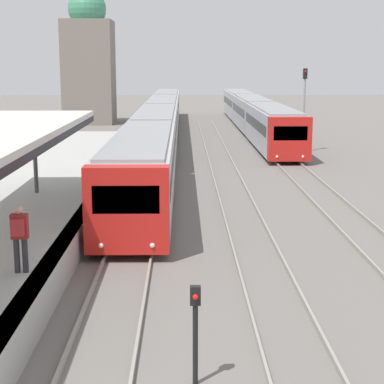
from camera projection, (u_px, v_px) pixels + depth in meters
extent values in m
cube|color=black|center=(27.00, 157.00, 15.58)|extent=(0.08, 23.26, 0.24)
cylinder|color=#47474C|center=(35.00, 157.00, 24.93)|extent=(0.16, 0.16, 2.84)
cylinder|color=#2D2D33|center=(17.00, 255.00, 15.44)|extent=(0.14, 0.14, 0.85)
cylinder|color=#2D2D33|center=(25.00, 255.00, 15.44)|extent=(0.14, 0.14, 0.85)
cube|color=maroon|center=(19.00, 226.00, 15.30)|extent=(0.40, 0.22, 0.60)
sphere|color=tan|center=(19.00, 210.00, 15.22)|extent=(0.22, 0.22, 0.22)
cube|color=#B22828|center=(17.00, 228.00, 15.10)|extent=(0.30, 0.18, 0.40)
cube|color=red|center=(127.00, 210.00, 19.56)|extent=(2.60, 0.70, 2.69)
cube|color=black|center=(126.00, 200.00, 19.16)|extent=(2.03, 0.04, 0.86)
sphere|color=#EFEACC|center=(101.00, 246.00, 19.42)|extent=(0.16, 0.16, 0.16)
sphere|color=#EFEACC|center=(152.00, 245.00, 19.44)|extent=(0.16, 0.16, 0.16)
cube|color=#B7B7BC|center=(142.00, 170.00, 26.99)|extent=(2.60, 14.45, 2.69)
cube|color=gray|center=(142.00, 136.00, 26.71)|extent=(2.28, 14.16, 0.12)
cube|color=black|center=(142.00, 163.00, 26.93)|extent=(2.62, 13.30, 0.70)
cylinder|color=black|center=(103.00, 226.00, 22.61)|extent=(0.12, 0.70, 0.70)
cylinder|color=black|center=(166.00, 226.00, 22.64)|extent=(0.12, 0.70, 0.70)
cylinder|color=black|center=(126.00, 180.00, 31.82)|extent=(0.12, 0.70, 0.70)
cylinder|color=black|center=(171.00, 179.00, 31.86)|extent=(0.12, 0.70, 0.70)
cube|color=#B7B7BC|center=(156.00, 133.00, 41.50)|extent=(2.60, 14.45, 2.69)
cube|color=gray|center=(156.00, 111.00, 41.23)|extent=(2.28, 14.16, 0.12)
cube|color=black|center=(156.00, 128.00, 41.45)|extent=(2.62, 13.30, 0.70)
cylinder|color=black|center=(134.00, 163.00, 37.13)|extent=(0.12, 0.70, 0.70)
cylinder|color=black|center=(172.00, 163.00, 37.16)|extent=(0.12, 0.70, 0.70)
cylinder|color=black|center=(144.00, 144.00, 46.34)|extent=(0.12, 0.70, 0.70)
cylinder|color=black|center=(174.00, 144.00, 46.37)|extent=(0.12, 0.70, 0.70)
cube|color=#B7B7BC|center=(163.00, 115.00, 56.02)|extent=(2.60, 14.45, 2.69)
cube|color=gray|center=(163.00, 99.00, 55.75)|extent=(2.28, 14.16, 0.12)
cube|color=black|center=(163.00, 112.00, 55.96)|extent=(2.62, 13.30, 0.70)
cylinder|color=black|center=(148.00, 135.00, 51.64)|extent=(0.12, 0.70, 0.70)
cylinder|color=black|center=(175.00, 135.00, 51.68)|extent=(0.12, 0.70, 0.70)
cylinder|color=black|center=(153.00, 125.00, 60.86)|extent=(0.12, 0.70, 0.70)
cylinder|color=black|center=(176.00, 125.00, 60.89)|extent=(0.12, 0.70, 0.70)
cube|color=#B7B7BC|center=(167.00, 105.00, 70.53)|extent=(2.60, 14.45, 2.69)
cube|color=gray|center=(167.00, 92.00, 70.26)|extent=(2.28, 14.16, 0.12)
cube|color=black|center=(167.00, 102.00, 70.48)|extent=(2.62, 13.30, 0.70)
cylinder|color=black|center=(155.00, 120.00, 66.16)|extent=(0.12, 0.70, 0.70)
cylinder|color=black|center=(177.00, 120.00, 66.19)|extent=(0.12, 0.70, 0.70)
cylinder|color=black|center=(159.00, 113.00, 75.37)|extent=(0.12, 0.70, 0.70)
cylinder|color=black|center=(177.00, 113.00, 75.40)|extent=(0.12, 0.70, 0.70)
cube|color=red|center=(290.00, 139.00, 38.34)|extent=(2.59, 0.70, 2.64)
cube|color=black|center=(291.00, 133.00, 37.94)|extent=(2.02, 0.04, 0.85)
sphere|color=#EFEACC|center=(277.00, 157.00, 38.19)|extent=(0.16, 0.16, 0.16)
sphere|color=#EFEACC|center=(303.00, 157.00, 38.21)|extent=(0.16, 0.16, 0.16)
cube|color=#A8ADB7|center=(273.00, 127.00, 45.36)|extent=(2.59, 13.63, 2.64)
cube|color=gray|center=(273.00, 108.00, 45.09)|extent=(2.28, 13.36, 0.12)
cube|color=black|center=(273.00, 123.00, 45.31)|extent=(2.61, 12.54, 0.69)
cylinder|color=black|center=(265.00, 153.00, 41.24)|extent=(0.12, 0.70, 0.70)
cylinder|color=black|center=(299.00, 153.00, 41.28)|extent=(0.12, 0.70, 0.70)
cylinder|color=black|center=(251.00, 138.00, 49.93)|extent=(0.12, 0.70, 0.70)
cylinder|color=black|center=(279.00, 138.00, 49.97)|extent=(0.12, 0.70, 0.70)
cube|color=#A8ADB7|center=(252.00, 113.00, 59.08)|extent=(2.59, 13.63, 2.64)
cube|color=gray|center=(252.00, 98.00, 58.81)|extent=(2.28, 13.36, 0.12)
cube|color=black|center=(252.00, 110.00, 59.02)|extent=(2.61, 12.54, 0.69)
cylinder|color=black|center=(244.00, 131.00, 54.96)|extent=(0.12, 0.70, 0.70)
cylinder|color=black|center=(270.00, 131.00, 54.99)|extent=(0.12, 0.70, 0.70)
cylinder|color=black|center=(236.00, 122.00, 63.65)|extent=(0.12, 0.70, 0.70)
cylinder|color=black|center=(258.00, 122.00, 63.68)|extent=(0.12, 0.70, 0.70)
cube|color=#A8ADB7|center=(239.00, 104.00, 72.79)|extent=(2.59, 13.63, 2.64)
cube|color=gray|center=(239.00, 91.00, 72.52)|extent=(2.28, 13.36, 0.12)
cube|color=black|center=(239.00, 101.00, 72.73)|extent=(2.61, 12.54, 0.69)
cylinder|color=black|center=(232.00, 118.00, 68.67)|extent=(0.12, 0.70, 0.70)
cylinder|color=black|center=(252.00, 118.00, 68.70)|extent=(0.12, 0.70, 0.70)
cylinder|color=black|center=(226.00, 112.00, 77.36)|extent=(0.12, 0.70, 0.70)
cylinder|color=black|center=(245.00, 112.00, 77.39)|extent=(0.12, 0.70, 0.70)
cylinder|color=black|center=(195.00, 345.00, 12.01)|extent=(0.10, 0.10, 1.59)
cube|color=black|center=(195.00, 295.00, 11.82)|extent=(0.20, 0.14, 0.36)
sphere|color=red|center=(195.00, 297.00, 11.73)|extent=(0.11, 0.11, 0.11)
cylinder|color=gray|center=(304.00, 111.00, 43.92)|extent=(0.14, 0.14, 5.71)
cube|color=black|center=(305.00, 74.00, 43.43)|extent=(0.28, 0.20, 0.70)
sphere|color=red|center=(306.00, 72.00, 43.28)|extent=(0.14, 0.14, 0.14)
cube|color=slate|center=(89.00, 72.00, 65.22)|extent=(4.97, 4.97, 10.35)
sphere|color=#3D8966|center=(87.00, 9.00, 64.01)|extent=(3.82, 3.82, 3.82)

